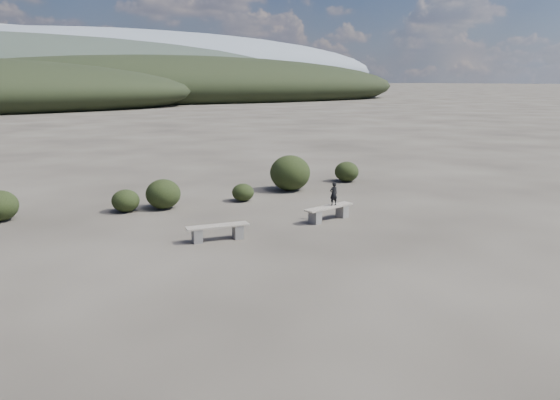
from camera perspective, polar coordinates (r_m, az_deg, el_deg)
ground at (r=14.81m, az=8.57°, el=-6.48°), size 1200.00×1200.00×0.00m
bench_left at (r=16.64m, az=-6.53°, el=-3.25°), size 1.95×0.69×0.48m
bench_right at (r=18.96m, az=5.14°, el=-1.23°), size 2.04×0.76×0.50m
seated_person at (r=18.98m, az=5.62°, el=0.65°), size 0.30×0.20×0.82m
shrub_a at (r=20.87m, az=-15.83°, el=-0.07°), size 1.02×1.02×0.83m
shrub_b at (r=21.03m, az=-12.11°, el=0.62°), size 1.31×1.31×1.12m
shrub_c at (r=21.92m, az=-3.89°, el=0.80°), size 0.88×0.88×0.71m
shrub_d at (r=23.95m, az=1.06°, el=2.85°), size 1.77×1.77×1.55m
shrub_e at (r=26.29m, az=6.98°, el=2.96°), size 1.15×1.15×0.96m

